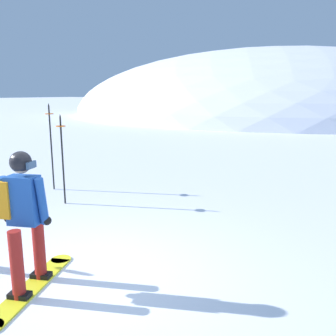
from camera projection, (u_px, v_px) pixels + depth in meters
ground_plane at (81, 279)px, 4.70m from camera, size 300.00×300.00×0.00m
ridge_peak_main at (267, 115)px, 39.94m from camera, size 42.79×38.51×13.75m
snowboarder_main at (23, 218)px, 4.28m from camera, size 0.79×1.75×1.71m
piste_marker_near at (62, 153)px, 7.67m from camera, size 0.20×0.20×1.94m
piste_marker_far at (51, 141)px, 8.81m from camera, size 0.20×0.20×2.13m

